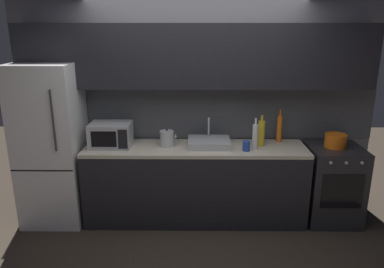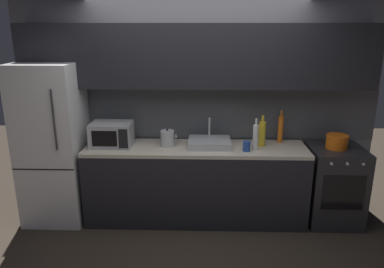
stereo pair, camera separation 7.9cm
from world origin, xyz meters
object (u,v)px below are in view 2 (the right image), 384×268
object	(u,v)px
refrigerator	(53,144)
wine_bottle_yellow	(262,133)
mug_blue	(247,146)
wine_bottle_orange	(280,129)
wine_bottle_white	(256,137)
oven_range	(333,185)
kettle	(167,138)
cooking_pot	(337,142)
microwave	(112,134)

from	to	relation	value
refrigerator	wine_bottle_yellow	xyz separation A→B (m)	(2.39, 0.06, 0.13)
refrigerator	mug_blue	size ratio (longest dim) A/B	16.77
wine_bottle_orange	wine_bottle_yellow	bearing A→B (deg)	-148.21
wine_bottle_white	mug_blue	size ratio (longest dim) A/B	3.21
oven_range	wine_bottle_orange	bearing A→B (deg)	161.47
oven_range	wine_bottle_orange	size ratio (longest dim) A/B	2.33
mug_blue	kettle	bearing A→B (deg)	170.24
wine_bottle_yellow	mug_blue	xyz separation A→B (m)	(-0.19, -0.19, -0.09)
wine_bottle_yellow	wine_bottle_orange	size ratio (longest dim) A/B	0.92
refrigerator	mug_blue	xyz separation A→B (m)	(2.20, -0.13, 0.03)
oven_range	wine_bottle_white	distance (m)	1.12
refrigerator	cooking_pot	distance (m)	3.22
wine_bottle_white	wine_bottle_yellow	distance (m)	0.16
refrigerator	cooking_pot	size ratio (longest dim) A/B	7.67
microwave	refrigerator	bearing A→B (deg)	-178.45
oven_range	microwave	world-z (taller)	microwave
oven_range	microwave	bearing A→B (deg)	179.56
wine_bottle_yellow	mug_blue	bearing A→B (deg)	-135.60
wine_bottle_white	mug_blue	world-z (taller)	wine_bottle_white
wine_bottle_white	wine_bottle_yellow	size ratio (longest dim) A/B	0.99
microwave	wine_bottle_orange	distance (m)	1.95
wine_bottle_white	wine_bottle_orange	world-z (taller)	wine_bottle_orange
wine_bottle_orange	cooking_pot	size ratio (longest dim) A/B	1.61
oven_range	wine_bottle_orange	distance (m)	0.89
mug_blue	refrigerator	bearing A→B (deg)	176.59
oven_range	cooking_pot	world-z (taller)	cooking_pot
mug_blue	wine_bottle_white	bearing A→B (deg)	29.81
refrigerator	wine_bottle_white	size ratio (longest dim) A/B	5.22
microwave	mug_blue	size ratio (longest dim) A/B	4.19
oven_range	microwave	distance (m)	2.62
microwave	mug_blue	distance (m)	1.53
refrigerator	oven_range	size ratio (longest dim) A/B	2.05
microwave	kettle	xyz separation A→B (m)	(0.63, 0.00, -0.04)
oven_range	mug_blue	distance (m)	1.16
oven_range	wine_bottle_yellow	size ratio (longest dim) A/B	2.52
wine_bottle_white	cooking_pot	bearing A→B (deg)	4.56
kettle	wine_bottle_orange	bearing A→B (deg)	7.94
kettle	cooking_pot	size ratio (longest dim) A/B	0.86
mug_blue	wine_bottle_yellow	bearing A→B (deg)	44.40
oven_range	wine_bottle_yellow	world-z (taller)	wine_bottle_yellow
kettle	mug_blue	world-z (taller)	kettle
oven_range	mug_blue	xyz separation A→B (m)	(-1.04, -0.13, 0.50)
wine_bottle_white	wine_bottle_orange	bearing A→B (deg)	40.20
kettle	wine_bottle_orange	world-z (taller)	wine_bottle_orange
wine_bottle_orange	mug_blue	bearing A→B (deg)	-142.00
wine_bottle_orange	wine_bottle_white	bearing A→B (deg)	-139.80
kettle	wine_bottle_white	distance (m)	0.99
wine_bottle_white	mug_blue	distance (m)	0.15
refrigerator	wine_bottle_orange	distance (m)	2.64
mug_blue	wine_bottle_orange	bearing A→B (deg)	38.00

